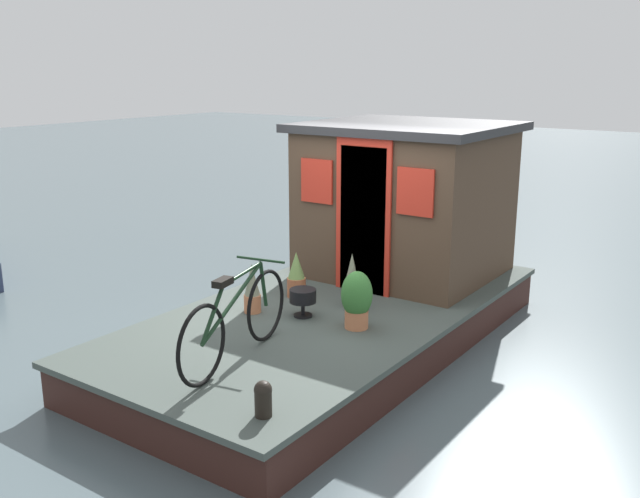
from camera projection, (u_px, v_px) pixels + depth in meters
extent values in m
plane|color=#4C5B60|center=(330.00, 346.00, 7.86)|extent=(60.00, 60.00, 0.00)
cube|color=#424C47|center=(330.00, 309.00, 7.75)|extent=(5.55, 2.69, 0.06)
cube|color=#381E19|center=(330.00, 329.00, 7.81)|extent=(5.44, 2.64, 0.40)
cube|color=#4C3828|center=(406.00, 203.00, 8.84)|extent=(1.99, 2.18, 1.80)
cube|color=#28282B|center=(408.00, 127.00, 8.61)|extent=(2.19, 2.38, 0.10)
cube|color=#144733|center=(363.00, 221.00, 8.05)|extent=(0.04, 0.60, 1.70)
cube|color=red|center=(363.00, 217.00, 8.04)|extent=(0.03, 0.72, 1.80)
cube|color=red|center=(415.00, 192.00, 7.59)|extent=(0.03, 0.44, 0.52)
cube|color=red|center=(317.00, 181.00, 8.32)|extent=(0.03, 0.44, 0.52)
torus|color=black|center=(266.00, 305.00, 6.73)|extent=(0.69, 0.17, 0.70)
torus|color=black|center=(202.00, 345.00, 5.76)|extent=(0.69, 0.17, 0.70)
cylinder|color=black|center=(233.00, 301.00, 6.15)|extent=(1.01, 0.23, 0.48)
cylinder|color=black|center=(243.00, 274.00, 6.26)|extent=(0.65, 0.15, 0.06)
cylinder|color=black|center=(213.00, 315.00, 5.87)|extent=(0.38, 0.11, 0.44)
cylinder|color=black|center=(263.00, 284.00, 6.64)|extent=(0.13, 0.06, 0.45)
cube|color=black|center=(223.00, 282.00, 5.96)|extent=(0.22, 0.14, 0.06)
cylinder|color=black|center=(260.00, 260.00, 6.53)|extent=(0.12, 0.50, 0.02)
cylinder|color=#C6754C|center=(356.00, 319.00, 7.10)|extent=(0.24, 0.24, 0.19)
ellipsoid|color=#387533|center=(357.00, 294.00, 7.03)|extent=(0.32, 0.32, 0.48)
cylinder|color=slate|center=(352.00, 297.00, 7.69)|extent=(0.19, 0.19, 0.23)
cone|color=gray|center=(352.00, 270.00, 7.62)|extent=(0.17, 0.17, 0.38)
cylinder|color=#C6754C|center=(253.00, 303.00, 7.55)|extent=(0.18, 0.18, 0.19)
cone|color=gray|center=(252.00, 279.00, 7.48)|extent=(0.17, 0.17, 0.35)
cylinder|color=#B2603D|center=(296.00, 287.00, 8.06)|extent=(0.22, 0.22, 0.22)
cone|color=#70934C|center=(296.00, 265.00, 7.99)|extent=(0.19, 0.19, 0.31)
cylinder|color=black|center=(303.00, 296.00, 7.39)|extent=(0.28, 0.28, 0.14)
cylinder|color=black|center=(303.00, 309.00, 7.43)|extent=(0.04, 0.04, 0.16)
cylinder|color=black|center=(303.00, 315.00, 7.44)|extent=(0.20, 0.20, 0.02)
cylinder|color=black|center=(263.00, 403.00, 5.30)|extent=(0.13, 0.13, 0.22)
sphere|color=black|center=(263.00, 390.00, 5.27)|extent=(0.14, 0.14, 0.14)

